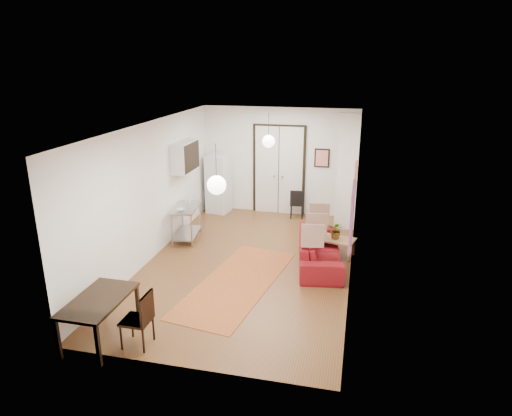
% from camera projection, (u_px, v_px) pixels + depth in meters
% --- Properties ---
extents(floor, '(7.00, 7.00, 0.00)m').
position_uv_depth(floor, '(249.00, 263.00, 9.61)').
color(floor, brown).
rests_on(floor, ground).
extents(ceiling, '(4.20, 7.00, 0.02)m').
position_uv_depth(ceiling, '(248.00, 125.00, 8.70)').
color(ceiling, silver).
rests_on(ceiling, wall_back).
extents(wall_back, '(4.20, 0.02, 2.90)m').
position_uv_depth(wall_back, '(279.00, 161.00, 12.40)').
color(wall_back, white).
rests_on(wall_back, floor).
extents(wall_front, '(4.20, 0.02, 2.90)m').
position_uv_depth(wall_front, '(183.00, 274.00, 5.92)').
color(wall_front, white).
rests_on(wall_front, floor).
extents(wall_left, '(0.02, 7.00, 2.90)m').
position_uv_depth(wall_left, '(152.00, 191.00, 9.61)').
color(wall_left, white).
rests_on(wall_left, floor).
extents(wall_right, '(0.02, 7.00, 2.90)m').
position_uv_depth(wall_right, '(355.00, 205.00, 8.71)').
color(wall_right, white).
rests_on(wall_right, floor).
extents(double_doors, '(1.44, 0.06, 2.50)m').
position_uv_depth(double_doors, '(279.00, 171.00, 12.43)').
color(double_doors, white).
rests_on(double_doors, wall_back).
extents(stub_partition, '(0.50, 0.10, 2.90)m').
position_uv_depth(stub_partition, '(347.00, 173.00, 11.12)').
color(stub_partition, white).
rests_on(stub_partition, floor).
extents(wall_cabinet, '(0.35, 1.00, 0.70)m').
position_uv_depth(wall_cabinet, '(185.00, 156.00, 10.82)').
color(wall_cabinet, white).
rests_on(wall_cabinet, wall_left).
extents(painting_popart, '(0.05, 1.00, 1.00)m').
position_uv_depth(painting_popart, '(352.00, 216.00, 7.49)').
color(painting_popart, red).
rests_on(painting_popart, wall_right).
extents(painting_abstract, '(0.05, 0.50, 0.60)m').
position_uv_depth(painting_abstract, '(356.00, 177.00, 9.34)').
color(painting_abstract, beige).
rests_on(painting_abstract, wall_right).
extents(poster_back, '(0.40, 0.03, 0.50)m').
position_uv_depth(poster_back, '(322.00, 158.00, 12.07)').
color(poster_back, red).
rests_on(poster_back, wall_back).
extents(print_left, '(0.03, 0.44, 0.54)m').
position_uv_depth(print_left, '(187.00, 150.00, 11.30)').
color(print_left, '#97653F').
rests_on(print_left, wall_left).
extents(pendant_back, '(0.30, 0.30, 0.80)m').
position_uv_depth(pendant_back, '(268.00, 141.00, 10.76)').
color(pendant_back, white).
rests_on(pendant_back, ceiling).
extents(pendant_front, '(0.30, 0.30, 0.80)m').
position_uv_depth(pendant_front, '(217.00, 185.00, 7.06)').
color(pendant_front, white).
rests_on(pendant_front, ceiling).
extents(kilim_rug, '(1.80, 3.57, 0.01)m').
position_uv_depth(kilim_rug, '(237.00, 282.00, 8.79)').
color(kilim_rug, '#BC652F').
rests_on(kilim_rug, floor).
extents(sofa, '(1.14, 2.27, 0.63)m').
position_uv_depth(sofa, '(320.00, 250.00, 9.52)').
color(sofa, maroon).
rests_on(sofa, floor).
extents(coffee_table, '(0.98, 0.70, 0.39)m').
position_uv_depth(coffee_table, '(334.00, 240.00, 9.93)').
color(coffee_table, tan).
rests_on(coffee_table, floor).
extents(potted_plant, '(0.41, 0.38, 0.38)m').
position_uv_depth(potted_plant, '(336.00, 230.00, 9.84)').
color(potted_plant, '#30622C').
rests_on(potted_plant, coffee_table).
extents(kitchen_counter, '(0.68, 1.13, 0.82)m').
position_uv_depth(kitchen_counter, '(186.00, 219.00, 10.74)').
color(kitchen_counter, '#A2A4A6').
rests_on(kitchen_counter, floor).
extents(bowl, '(0.24, 0.24, 0.05)m').
position_uv_depth(bowl, '(181.00, 210.00, 10.36)').
color(bowl, silver).
rests_on(bowl, kitchen_counter).
extents(soap_bottle, '(0.10, 0.10, 0.17)m').
position_uv_depth(soap_bottle, '(190.00, 200.00, 10.84)').
color(soap_bottle, '#518BAF').
rests_on(soap_bottle, kitchen_counter).
extents(fridge, '(0.64, 0.64, 1.61)m').
position_uv_depth(fridge, '(218.00, 184.00, 12.63)').
color(fridge, silver).
rests_on(fridge, floor).
extents(dining_table, '(0.73, 1.27, 0.70)m').
position_uv_depth(dining_table, '(99.00, 303.00, 6.83)').
color(dining_table, black).
rests_on(dining_table, floor).
extents(dining_chair_near, '(0.42, 0.59, 0.87)m').
position_uv_depth(dining_chair_near, '(139.00, 312.00, 6.82)').
color(dining_chair_near, '#3C2213').
rests_on(dining_chair_near, floor).
extents(dining_chair_far, '(0.42, 0.59, 0.87)m').
position_uv_depth(dining_chair_far, '(139.00, 312.00, 6.82)').
color(dining_chair_far, '#3C2213').
rests_on(dining_chair_far, floor).
extents(black_side_chair, '(0.40, 0.40, 0.79)m').
position_uv_depth(black_side_chair, '(297.00, 200.00, 12.33)').
color(black_side_chair, black).
rests_on(black_side_chair, floor).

